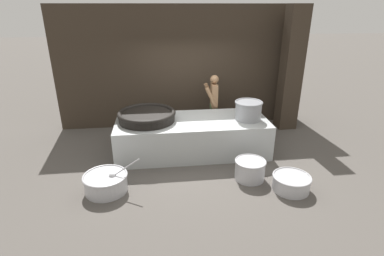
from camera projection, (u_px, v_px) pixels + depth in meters
ground_plane at (192, 151)px, 7.33m from camera, size 60.00×60.00×0.00m
back_wall at (184, 67)px, 8.46m from camera, size 7.06×0.24×3.36m
support_pillar at (291, 70)px, 8.20m from camera, size 0.50×0.50×3.36m
hearth_platform at (192, 136)px, 7.17m from camera, size 3.55×1.44×0.82m
giant_wok_near at (147, 115)px, 6.92m from camera, size 1.35×1.35×0.24m
stock_pot at (248, 110)px, 6.97m from camera, size 0.65×0.65×0.44m
cook at (213, 103)px, 8.06m from camera, size 0.40×0.61×1.63m
prep_bowl_vegetables at (106, 182)px, 5.70m from camera, size 1.09×0.84×0.70m
prep_bowl_meat at (291, 182)px, 5.74m from camera, size 0.73×0.73×0.31m
prep_bowl_extra at (250, 169)px, 6.09m from camera, size 0.63×0.63×0.42m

